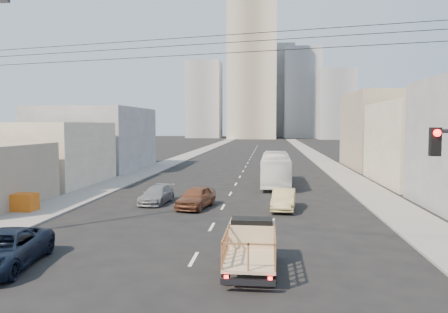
% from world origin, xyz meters
% --- Properties ---
extents(ground, '(420.00, 420.00, 0.00)m').
position_xyz_m(ground, '(0.00, 0.00, 0.00)').
color(ground, black).
rests_on(ground, ground).
extents(sidewalk_left, '(3.50, 180.00, 0.12)m').
position_xyz_m(sidewalk_left, '(-11.75, 70.00, 0.06)').
color(sidewalk_left, gray).
rests_on(sidewalk_left, ground).
extents(sidewalk_right, '(3.50, 180.00, 0.12)m').
position_xyz_m(sidewalk_right, '(11.75, 70.00, 0.06)').
color(sidewalk_right, gray).
rests_on(sidewalk_right, ground).
extents(lane_dashes, '(0.15, 104.00, 0.01)m').
position_xyz_m(lane_dashes, '(0.00, 53.00, 0.01)').
color(lane_dashes, silver).
rests_on(lane_dashes, ground).
extents(flatbed_pickup, '(1.95, 4.41, 1.90)m').
position_xyz_m(flatbed_pickup, '(2.52, 0.83, 1.09)').
color(flatbed_pickup, tan).
rests_on(flatbed_pickup, ground).
extents(navy_pickup, '(3.06, 5.62, 1.49)m').
position_xyz_m(navy_pickup, '(-7.45, 0.03, 0.75)').
color(navy_pickup, black).
rests_on(navy_pickup, ground).
extents(city_bus, '(2.73, 11.19, 3.11)m').
position_xyz_m(city_bus, '(3.86, 25.82, 1.56)').
color(city_bus, white).
rests_on(city_bus, ground).
extents(sedan_brown, '(2.60, 4.69, 1.51)m').
position_xyz_m(sedan_brown, '(-1.83, 13.49, 0.75)').
color(sedan_brown, brown).
rests_on(sedan_brown, ground).
extents(sedan_tan, '(1.85, 4.38, 1.41)m').
position_xyz_m(sedan_tan, '(4.22, 13.49, 0.70)').
color(sedan_tan, tan).
rests_on(sedan_tan, ground).
extents(sedan_grey, '(2.11, 4.44, 1.25)m').
position_xyz_m(sedan_grey, '(-5.03, 15.00, 0.62)').
color(sedan_grey, gray).
rests_on(sedan_grey, ground).
extents(overhead_wires, '(23.01, 5.02, 0.72)m').
position_xyz_m(overhead_wires, '(0.00, 1.50, 8.97)').
color(overhead_wires, black).
rests_on(overhead_wires, ground).
extents(crate_stack, '(1.80, 1.20, 1.14)m').
position_xyz_m(crate_stack, '(-13.00, 10.78, 0.69)').
color(crate_stack, '#CE5C13').
rests_on(crate_stack, sidewalk_left).
extents(bldg_right_mid, '(11.00, 14.00, 8.00)m').
position_xyz_m(bldg_right_mid, '(19.50, 28.00, 4.00)').
color(bldg_right_mid, '#B7AC93').
rests_on(bldg_right_mid, ground).
extents(bldg_right_far, '(12.00, 16.00, 10.00)m').
position_xyz_m(bldg_right_far, '(20.00, 44.00, 5.00)').
color(bldg_right_far, gray).
rests_on(bldg_right_far, ground).
extents(bldg_left_mid, '(11.00, 12.00, 6.00)m').
position_xyz_m(bldg_left_mid, '(-19.00, 24.00, 3.00)').
color(bldg_left_mid, '#B7AC93').
rests_on(bldg_left_mid, ground).
extents(bldg_left_far, '(12.00, 16.00, 8.00)m').
position_xyz_m(bldg_left_far, '(-19.50, 39.00, 4.00)').
color(bldg_left_far, gray).
rests_on(bldg_left_far, ground).
extents(high_rise_tower, '(20.00, 20.00, 60.00)m').
position_xyz_m(high_rise_tower, '(-4.00, 170.00, 30.00)').
color(high_rise_tower, gray).
rests_on(high_rise_tower, ground).
extents(midrise_ne, '(16.00, 16.00, 40.00)m').
position_xyz_m(midrise_ne, '(18.00, 185.00, 20.00)').
color(midrise_ne, gray).
rests_on(midrise_ne, ground).
extents(midrise_nw, '(15.00, 15.00, 34.00)m').
position_xyz_m(midrise_nw, '(-26.00, 180.00, 17.00)').
color(midrise_nw, gray).
rests_on(midrise_nw, ground).
extents(midrise_back, '(18.00, 18.00, 44.00)m').
position_xyz_m(midrise_back, '(6.00, 200.00, 22.00)').
color(midrise_back, gray).
rests_on(midrise_back, ground).
extents(midrise_east, '(14.00, 14.00, 28.00)m').
position_xyz_m(midrise_east, '(30.00, 165.00, 14.00)').
color(midrise_east, gray).
rests_on(midrise_east, ground).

